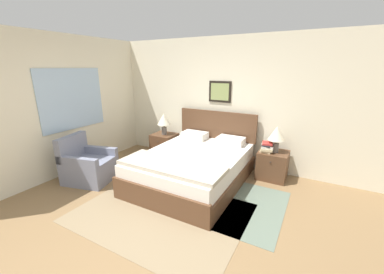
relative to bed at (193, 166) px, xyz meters
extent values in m
plane|color=olive|center=(0.17, -1.63, -0.30)|extent=(16.00, 16.00, 0.00)
cube|color=beige|center=(0.17, 1.16, 1.00)|extent=(7.41, 0.06, 2.60)
cube|color=black|center=(0.01, 1.11, 1.23)|extent=(0.48, 0.02, 0.43)
cube|color=#8E9E5B|center=(0.01, 1.10, 1.23)|extent=(0.39, 0.00, 0.34)
cube|color=beige|center=(-2.37, -0.25, 1.00)|extent=(0.06, 5.16, 2.60)
cube|color=#9EBCDB|center=(-2.33, -0.57, 1.12)|extent=(0.02, 1.32, 1.14)
cube|color=#897556|center=(0.06, -1.08, -0.30)|extent=(2.34, 1.75, 0.01)
cube|color=slate|center=(1.17, -0.34, -0.30)|extent=(0.91, 1.49, 0.01)
cube|color=brown|center=(0.00, -0.02, -0.16)|extent=(1.68, 2.18, 0.28)
cube|color=brown|center=(0.00, -1.08, 0.02)|extent=(1.68, 0.06, 0.08)
cube|color=white|center=(0.00, -0.02, 0.11)|extent=(1.61, 2.09, 0.27)
cube|color=brown|center=(0.00, 1.04, 0.54)|extent=(1.68, 0.06, 0.59)
cube|color=#B2A893|center=(0.00, -0.71, 0.28)|extent=(1.65, 0.61, 0.06)
cube|color=white|center=(-0.40, 0.81, 0.32)|extent=(0.52, 0.32, 0.14)
cube|color=white|center=(0.40, 0.81, 0.32)|extent=(0.52, 0.32, 0.14)
cube|color=gray|center=(-1.68, -0.87, -0.09)|extent=(0.92, 0.86, 0.42)
cube|color=gray|center=(-1.99, -0.95, 0.33)|extent=(0.29, 0.69, 0.42)
cube|color=gray|center=(-1.75, -0.59, 0.19)|extent=(0.78, 0.29, 0.14)
cube|color=gray|center=(-1.60, -1.15, 0.19)|extent=(0.78, 0.29, 0.14)
cube|color=brown|center=(-1.22, 0.84, -0.04)|extent=(0.52, 0.48, 0.52)
sphere|color=#332D28|center=(-1.22, 0.58, 0.11)|extent=(0.02, 0.02, 0.02)
cube|color=brown|center=(1.22, 0.84, -0.04)|extent=(0.52, 0.48, 0.52)
sphere|color=#332D28|center=(1.22, 0.58, 0.11)|extent=(0.02, 0.02, 0.02)
cylinder|color=slate|center=(-1.21, 0.83, 0.31)|extent=(0.12, 0.12, 0.17)
cylinder|color=slate|center=(-1.21, 0.83, 0.42)|extent=(0.02, 0.02, 0.06)
cone|color=beige|center=(-1.21, 0.83, 0.58)|extent=(0.30, 0.30, 0.25)
cylinder|color=slate|center=(1.24, 0.83, 0.31)|extent=(0.12, 0.12, 0.17)
cylinder|color=slate|center=(1.24, 0.83, 0.42)|extent=(0.02, 0.02, 0.06)
cone|color=beige|center=(1.24, 0.83, 0.58)|extent=(0.30, 0.30, 0.25)
cube|color=beige|center=(1.11, 0.79, 0.24)|extent=(0.21, 0.25, 0.04)
cube|color=beige|center=(1.11, 0.79, 0.28)|extent=(0.24, 0.30, 0.04)
cube|color=silver|center=(1.11, 0.79, 0.32)|extent=(0.25, 0.29, 0.04)
cube|color=#232328|center=(1.11, 0.79, 0.35)|extent=(0.16, 0.27, 0.03)
cube|color=#B7332D|center=(1.11, 0.79, 0.38)|extent=(0.21, 0.24, 0.03)
camera|label=1|loc=(1.86, -3.43, 1.71)|focal=22.00mm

